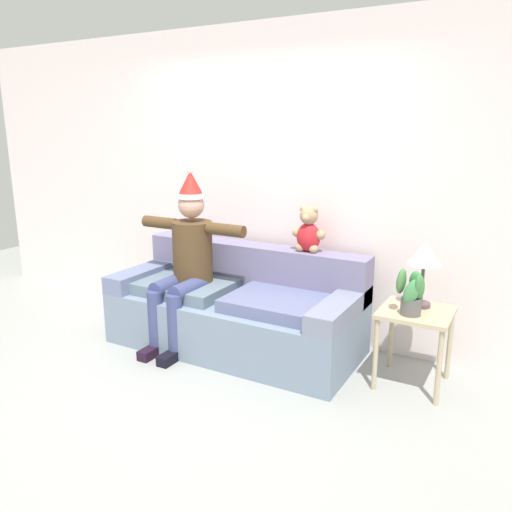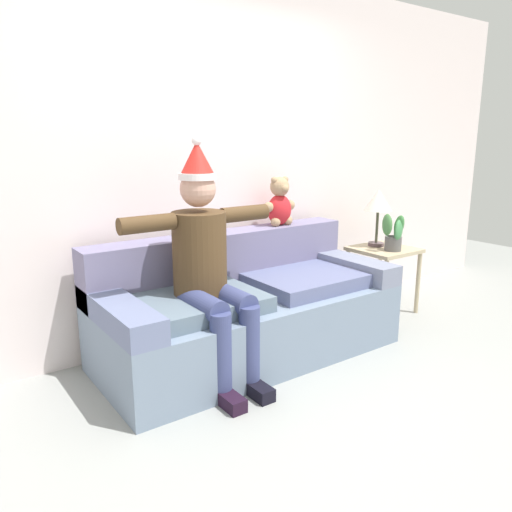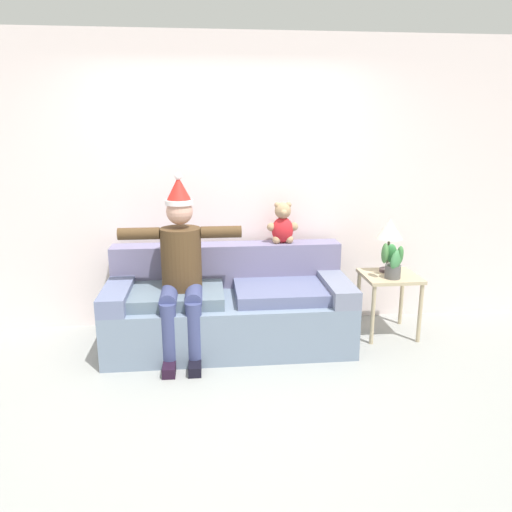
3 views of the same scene
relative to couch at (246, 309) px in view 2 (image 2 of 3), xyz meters
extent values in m
plane|color=#969894|center=(0.00, -1.01, -0.33)|extent=(10.00, 10.00, 0.00)
cube|color=silver|center=(0.00, 0.54, 1.02)|extent=(7.00, 0.10, 2.70)
cube|color=slate|center=(0.00, -0.05, -0.11)|extent=(2.10, 0.92, 0.44)
cube|color=slate|center=(0.00, 0.29, 0.31)|extent=(2.10, 0.24, 0.39)
cube|color=slate|center=(-0.94, -0.05, 0.19)|extent=(0.22, 0.92, 0.15)
cube|color=slate|center=(0.94, -0.05, 0.19)|extent=(0.22, 0.92, 0.15)
cube|color=slate|center=(-0.47, -0.10, 0.17)|extent=(0.84, 0.64, 0.10)
cube|color=slate|center=(0.47, -0.10, 0.17)|extent=(0.84, 0.64, 0.10)
cylinder|color=#4D361E|center=(-0.40, -0.07, 0.48)|extent=(0.34, 0.34, 0.52)
sphere|color=tan|center=(-0.40, -0.07, 0.88)|extent=(0.22, 0.22, 0.22)
cylinder|color=white|center=(-0.40, -0.07, 0.95)|extent=(0.23, 0.23, 0.04)
cone|color=red|center=(-0.40, -0.07, 1.06)|extent=(0.21, 0.21, 0.20)
sphere|color=white|center=(-0.40, -0.07, 1.16)|extent=(0.06, 0.06, 0.06)
cylinder|color=#3B4271|center=(-0.50, -0.27, 0.22)|extent=(0.14, 0.40, 0.14)
cylinder|color=#3B4271|center=(-0.50, -0.47, -0.06)|extent=(0.13, 0.13, 0.54)
cube|color=black|center=(-0.50, -0.55, -0.29)|extent=(0.10, 0.24, 0.08)
cylinder|color=#3B4271|center=(-0.30, -0.27, 0.22)|extent=(0.14, 0.40, 0.14)
cylinder|color=#3B4271|center=(-0.30, -0.47, -0.06)|extent=(0.13, 0.13, 0.54)
cube|color=black|center=(-0.30, -0.55, -0.29)|extent=(0.10, 0.24, 0.08)
cylinder|color=#4D361E|center=(-0.74, -0.07, 0.70)|extent=(0.34, 0.10, 0.10)
cylinder|color=#4D361E|center=(-0.06, -0.07, 0.70)|extent=(0.34, 0.10, 0.10)
ellipsoid|color=red|center=(0.52, 0.29, 0.63)|extent=(0.20, 0.16, 0.24)
sphere|color=tan|center=(0.52, 0.29, 0.81)|extent=(0.15, 0.15, 0.15)
sphere|color=tan|center=(0.52, 0.23, 0.80)|extent=(0.07, 0.07, 0.07)
sphere|color=tan|center=(0.47, 0.29, 0.86)|extent=(0.05, 0.05, 0.05)
sphere|color=tan|center=(0.57, 0.29, 0.86)|extent=(0.05, 0.05, 0.05)
sphere|color=tan|center=(0.41, 0.29, 0.66)|extent=(0.08, 0.08, 0.08)
sphere|color=tan|center=(0.46, 0.26, 0.54)|extent=(0.08, 0.08, 0.08)
sphere|color=tan|center=(0.62, 0.29, 0.66)|extent=(0.08, 0.08, 0.08)
sphere|color=tan|center=(0.58, 0.26, 0.54)|extent=(0.08, 0.08, 0.08)
cube|color=tan|center=(1.47, 0.03, 0.23)|extent=(0.49, 0.49, 0.03)
cylinder|color=tan|center=(1.26, -0.19, -0.06)|extent=(0.04, 0.04, 0.54)
cylinder|color=tan|center=(1.69, -0.19, -0.06)|extent=(0.04, 0.04, 0.54)
cylinder|color=tan|center=(1.26, 0.24, -0.06)|extent=(0.04, 0.04, 0.54)
cylinder|color=tan|center=(1.69, 0.24, -0.06)|extent=(0.04, 0.04, 0.54)
cylinder|color=#523F44|center=(1.48, 0.13, 0.26)|extent=(0.14, 0.14, 0.03)
cylinder|color=#494B38|center=(1.48, 0.13, 0.42)|extent=(0.02, 0.02, 0.28)
cone|color=silver|center=(1.48, 0.13, 0.65)|extent=(0.24, 0.24, 0.18)
cylinder|color=#585655|center=(1.45, -0.08, 0.31)|extent=(0.14, 0.14, 0.12)
ellipsoid|color=#3B7A3D|center=(1.50, -0.09, 0.46)|extent=(0.09, 0.15, 0.20)
ellipsoid|color=#398545|center=(1.46, 0.00, 0.45)|extent=(0.12, 0.07, 0.19)
ellipsoid|color=#43793F|center=(1.37, -0.07, 0.47)|extent=(0.08, 0.12, 0.19)
ellipsoid|color=#40834A|center=(1.46, -0.12, 0.43)|extent=(0.16, 0.10, 0.21)
camera|label=1|loc=(2.14, -3.51, 1.51)|focal=35.79mm
camera|label=2|loc=(-1.88, -2.75, 1.19)|focal=35.02mm
camera|label=3|loc=(-0.18, -4.18, 1.55)|focal=35.02mm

